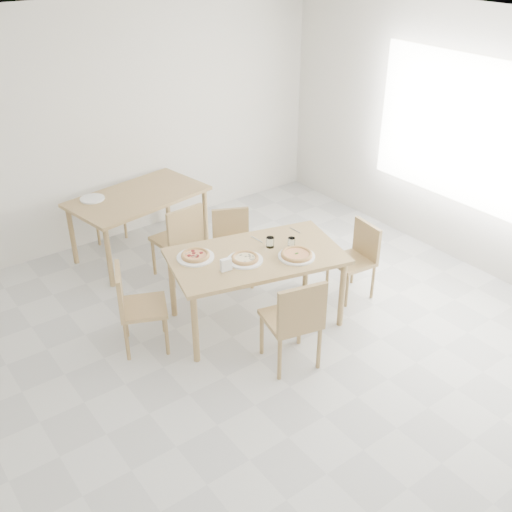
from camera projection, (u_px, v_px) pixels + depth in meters
room at (499, 142)px, 6.16m from camera, size 7.28×7.00×7.00m
main_table at (256, 261)px, 5.67m from camera, size 1.79×1.29×0.75m
chair_south at (295, 318)px, 5.13m from camera, size 0.54×0.54×0.91m
chair_north at (232, 241)px, 6.47m from camera, size 0.53×0.53×0.81m
chair_west at (134, 303)px, 5.40m from camera, size 0.55×0.55×0.84m
chair_east at (358, 255)px, 6.21m from camera, size 0.44×0.44×0.80m
plate_margherita at (297, 256)px, 5.59m from camera, size 0.35×0.35×0.02m
plate_mushroom at (245, 260)px, 5.53m from camera, size 0.33×0.33×0.02m
plate_pepperoni at (195, 257)px, 5.57m from camera, size 0.35×0.35×0.02m
pizza_margherita at (297, 254)px, 5.58m from camera, size 0.38×0.38×0.03m
pizza_mushroom at (245, 258)px, 5.51m from camera, size 0.33×0.33×0.03m
pizza_pepperoni at (195, 255)px, 5.56m from camera, size 0.29×0.29×0.03m
tumbler_a at (270, 242)px, 5.74m from camera, size 0.08×0.08×0.10m
tumbler_b at (291, 242)px, 5.75m from camera, size 0.07×0.07×0.09m
napkin_holder at (226, 265)px, 5.34m from camera, size 0.12×0.07×0.13m
fork_a at (257, 239)px, 5.89m from camera, size 0.02×0.18×0.01m
fork_b at (295, 230)px, 6.06m from camera, size 0.02×0.17×0.01m
second_table at (138, 201)px, 6.88m from camera, size 1.65×1.11×0.75m
chair_back_s at (180, 237)px, 6.44m from camera, size 0.47×0.47×0.89m
chair_back_n at (101, 199)px, 7.40m from camera, size 0.43×0.43×0.83m
plate_empty at (92, 199)px, 6.72m from camera, size 0.27×0.27×0.02m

